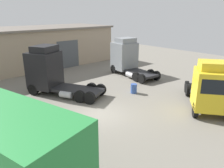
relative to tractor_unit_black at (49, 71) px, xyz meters
name	(u,v)px	position (x,y,z in m)	size (l,w,h in m)	color
ground_plane	(99,115)	(0.36, -6.63, -2.06)	(60.00, 60.00, 0.00)	slate
warehouse_building	(10,49)	(0.36, 11.54, 0.56)	(28.05, 8.87, 5.22)	tan
tractor_unit_black	(49,71)	(0.00, 0.00, 0.00)	(5.29, 7.21, 4.39)	black
tractor_unit_yellow	(211,88)	(6.92, -11.72, -0.20)	(6.56, 5.76, 3.95)	yellow
tractor_unit_grey	(126,57)	(9.97, -0.03, -0.03)	(3.29, 6.44, 4.29)	gray
oil_drum	(134,89)	(5.66, -5.25, -1.62)	(0.58, 0.58, 0.88)	#33519E
traffic_cone	(27,109)	(-3.36, -2.72, -1.81)	(0.40, 0.40, 0.55)	black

